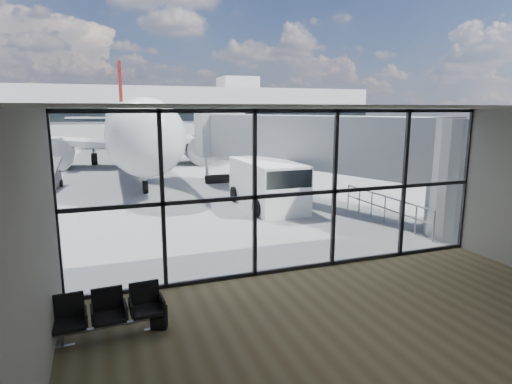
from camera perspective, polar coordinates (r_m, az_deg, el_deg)
ground at (r=50.85m, az=-14.39°, el=5.52°), size 220.00×220.00×0.00m
lounge_shell at (r=7.69m, az=20.81°, el=-3.48°), size 12.02×8.01×4.51m
glass_curtain_wall at (r=11.73m, az=5.32°, el=-0.05°), size 12.10×0.12×4.50m
jet_bridge at (r=20.13m, az=9.42°, el=5.89°), size 8.00×16.50×4.33m
apron_railing at (r=17.85m, az=16.80°, el=-1.70°), size 0.06×5.46×1.11m
far_terminal at (r=72.51m, az=-16.81°, el=10.24°), size 80.00×12.20×11.00m
tree_5 at (r=83.03m, az=-27.44°, el=10.67°), size 6.27×6.27×9.03m
seating_row at (r=9.34m, az=-19.07°, el=-14.68°), size 2.15×0.72×0.95m
backpack at (r=9.42m, az=-12.84°, el=-16.10°), size 0.38×0.38×0.48m
airliner at (r=38.59m, az=-16.58°, el=8.38°), size 33.81×39.10×10.08m
service_van at (r=19.72m, az=1.63°, el=1.08°), size 2.44×4.96×2.15m
belt_loader at (r=27.01m, az=-26.31°, el=1.43°), size 1.73×3.69×1.64m
traffic_cone_a at (r=23.44m, az=-0.12°, el=0.55°), size 0.38×0.38×0.54m
traffic_cone_b at (r=21.77m, az=4.67°, el=-0.18°), size 0.44×0.44×0.63m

